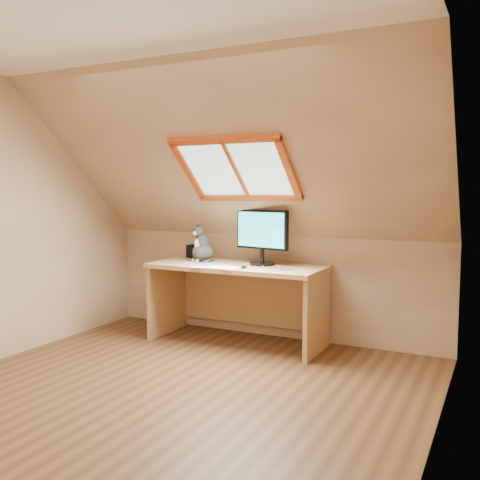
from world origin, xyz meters
The scene contains 10 objects.
ground centered at (0.00, 0.00, 0.00)m, with size 3.50×3.50×0.00m, color brown.
room_shell centered at (0.00, -0.09, 1.43)m, with size 3.52×3.52×2.41m.
desk centered at (-0.17, 1.45, 0.52)m, with size 1.64×0.72×0.75m.
monitor centered at (0.06, 1.44, 1.04)m, with size 0.55×0.23×0.51m.
cat centered at (-0.57, 1.42, 0.88)m, with size 0.28×0.30×0.38m.
desk_speaker centered at (-0.81, 1.63, 0.82)m, with size 0.09×0.09×0.13m, color black.
graphics_tablet centered at (-0.48, 1.18, 0.76)m, with size 0.27×0.20×0.01m, color #B2B2B7.
mouse centered at (0.01, 1.16, 0.76)m, with size 0.05×0.09×0.03m, color black.
papers centered at (-0.26, 1.12, 0.75)m, with size 0.33×0.27×0.00m.
cables centered at (0.21, 1.26, 0.75)m, with size 0.51×0.26×0.01m.
Camera 1 is at (2.08, -3.05, 1.44)m, focal length 40.00 mm.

